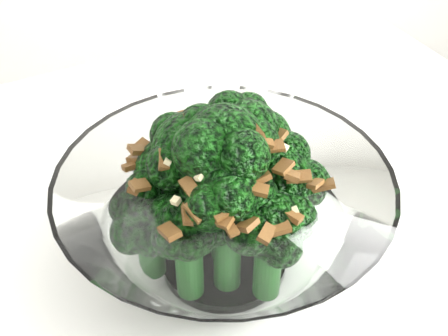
{
  "coord_description": "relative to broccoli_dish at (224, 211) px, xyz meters",
  "views": [
    {
      "loc": [
        0.17,
        -0.11,
        1.13
      ],
      "look_at": [
        0.2,
        0.23,
        0.85
      ],
      "focal_mm": 50.0,
      "sensor_mm": 36.0,
      "label": 1
    }
  ],
  "objects": [
    {
      "name": "broccoli_dish",
      "position": [
        0.0,
        0.0,
        0.0
      ],
      "size": [
        0.25,
        0.25,
        0.15
      ],
      "color": "white",
      "rests_on": "table"
    }
  ]
}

